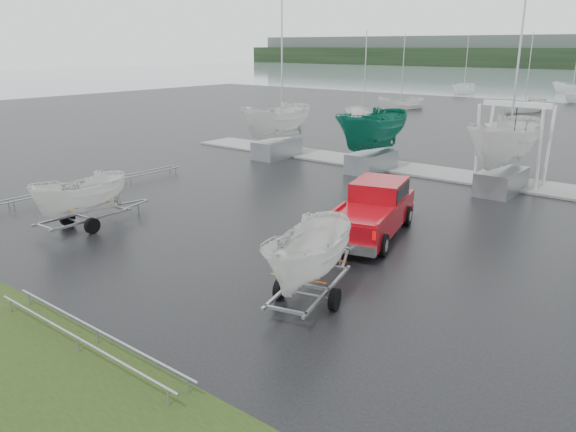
{
  "coord_description": "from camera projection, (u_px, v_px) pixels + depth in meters",
  "views": [
    {
      "loc": [
        14.95,
        -15.64,
        6.76
      ],
      "look_at": [
        3.51,
        -1.44,
        1.2
      ],
      "focal_mm": 35.0,
      "sensor_mm": 36.0,
      "label": 1
    }
  ],
  "objects": [
    {
      "name": "trailer_parked",
      "position": [
        78.0,
        164.0,
        20.91
      ],
      "size": [
        1.8,
        3.65,
        4.61
      ],
      "rotation": [
        0.0,
        0.0,
        0.04
      ],
      "color": "gray",
      "rests_on": "ground"
    },
    {
      "name": "boat_hoist",
      "position": [
        514.0,
        132.0,
        27.73
      ],
      "size": [
        3.3,
        2.18,
        4.12
      ],
      "color": "silver",
      "rests_on": "ground"
    },
    {
      "name": "keelboat_0",
      "position": [
        277.0,
        100.0,
        34.19
      ],
      "size": [
        2.24,
        3.2,
        10.41
      ],
      "color": "gray",
      "rests_on": "ground"
    },
    {
      "name": "moored_boat_7",
      "position": [
        572.0,
        93.0,
        82.8
      ],
      "size": [
        3.77,
        3.79,
        11.57
      ],
      "rotation": [
        0.0,
        0.0,
        5.68
      ],
      "color": "silver",
      "rests_on": "ground"
    },
    {
      "name": "mast_rack_2",
      "position": [
        87.0,
        334.0,
        13.01
      ],
      "size": [
        7.0,
        0.56,
        0.06
      ],
      "color": "gray",
      "rests_on": "ground"
    },
    {
      "name": "keelboat_2",
      "position": [
        509.0,
        109.0,
        25.71
      ],
      "size": [
        2.48,
        3.2,
        10.65
      ],
      "color": "gray",
      "rests_on": "ground"
    },
    {
      "name": "mast_rack_1",
      "position": [
        11.0,
        201.0,
        24.17
      ],
      "size": [
        0.56,
        6.5,
        0.06
      ],
      "rotation": [
        0.0,
        0.0,
        1.57
      ],
      "color": "gray",
      "rests_on": "ground"
    },
    {
      "name": "mast_rack_0",
      "position": [
        128.0,
        176.0,
        28.64
      ],
      "size": [
        0.56,
        6.5,
        0.06
      ],
      "rotation": [
        0.0,
        0.0,
        1.57
      ],
      "color": "gray",
      "rests_on": "ground"
    },
    {
      "name": "dock",
      "position": [
        398.0,
        167.0,
        32.26
      ],
      "size": [
        30.0,
        3.0,
        0.12
      ],
      "primitive_type": "cube",
      "color": "gray",
      "rests_on": "ground"
    },
    {
      "name": "moored_boat_1",
      "position": [
        524.0,
        112.0,
        59.5
      ],
      "size": [
        3.09,
        3.12,
        11.06
      ],
      "rotation": [
        0.0,
        0.0,
        5.84
      ],
      "color": "silver",
      "rests_on": "ground"
    },
    {
      "name": "ground_plane",
      "position": [
        243.0,
        220.0,
        22.59
      ],
      "size": [
        120.0,
        120.0,
        0.0
      ],
      "primitive_type": "plane",
      "color": "black",
      "rests_on": "ground"
    },
    {
      "name": "moored_boat_0",
      "position": [
        363.0,
        124.0,
        49.97
      ],
      "size": [
        3.16,
        3.14,
        11.0
      ],
      "rotation": [
        0.0,
        0.0,
        4.16
      ],
      "color": "silver",
      "rests_on": "ground"
    },
    {
      "name": "moored_boat_6",
      "position": [
        401.0,
        109.0,
        62.11
      ],
      "size": [
        3.03,
        3.04,
        10.86
      ],
      "rotation": [
        0.0,
        0.0,
        5.67
      ],
      "color": "silver",
      "rests_on": "ground"
    },
    {
      "name": "keelboat_1",
      "position": [
        374.0,
        105.0,
        30.28
      ],
      "size": [
        2.33,
        3.2,
        7.28
      ],
      "color": "gray",
      "rests_on": "ground"
    },
    {
      "name": "trailer_hitched",
      "position": [
        310.0,
        208.0,
        14.68
      ],
      "size": [
        2.06,
        3.78,
        4.92
      ],
      "rotation": [
        0.0,
        0.0,
        0.26
      ],
      "color": "gray",
      "rests_on": "ground"
    },
    {
      "name": "moored_boat_4",
      "position": [
        464.0,
        94.0,
        81.89
      ],
      "size": [
        2.58,
        2.64,
        11.23
      ],
      "rotation": [
        0.0,
        0.0,
        0.06
      ],
      "color": "silver",
      "rests_on": "ground"
    },
    {
      "name": "pickup_truck",
      "position": [
        374.0,
        208.0,
        20.72
      ],
      "size": [
        3.35,
        6.05,
        1.91
      ],
      "rotation": [
        0.0,
        0.0,
        0.26
      ],
      "color": "maroon",
      "rests_on": "ground"
    }
  ]
}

